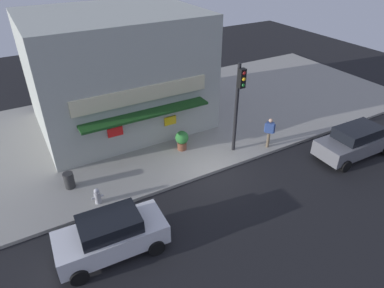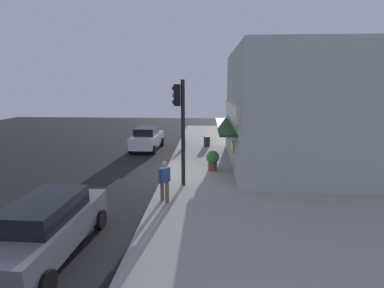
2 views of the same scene
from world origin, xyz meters
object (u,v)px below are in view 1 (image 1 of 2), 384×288
traffic_light (238,98)px  parked_car_grey (355,141)px  fire_hydrant (97,196)px  trash_can (69,180)px  parked_car_white (111,235)px  potted_plant_by_doorway (182,139)px  pedestrian (269,131)px

traffic_light → parked_car_grey: (5.46, -3.32, -2.43)m
fire_hydrant → trash_can: (-0.82, 1.71, 0.02)m
traffic_light → fire_hydrant: (-7.70, -0.50, -2.76)m
fire_hydrant → parked_car_white: bearing=-95.0°
potted_plant_by_doorway → parked_car_white: (-5.52, -4.81, 0.08)m
trash_can → fire_hydrant: bearing=-64.4°
trash_can → parked_car_grey: parked_car_grey is taller
parked_car_white → traffic_light: bearing=22.4°
trash_can → parked_car_grey: size_ratio=0.17×
fire_hydrant → pedestrian: pedestrian is taller
traffic_light → parked_car_grey: bearing=-31.3°
trash_can → traffic_light: bearing=-8.1°
traffic_light → potted_plant_by_doorway: bearing=147.7°
parked_car_grey → parked_car_white: size_ratio=1.12×
potted_plant_by_doorway → fire_hydrant: bearing=-158.9°
trash_can → potted_plant_by_doorway: (6.10, 0.32, 0.23)m
fire_hydrant → trash_can: 1.90m
trash_can → pedestrian: 10.60m
traffic_light → parked_car_grey: 6.84m
pedestrian → parked_car_grey: pedestrian is taller
pedestrian → potted_plant_by_doorway: (-4.35, 2.02, -0.30)m
traffic_light → parked_car_white: bearing=-157.6°
trash_can → parked_car_grey: 14.70m
trash_can → pedestrian: bearing=-9.3°
fire_hydrant → parked_car_grey: size_ratio=0.17×
potted_plant_by_doorway → parked_car_white: parked_car_white is taller
traffic_light → parked_car_grey: size_ratio=1.07×
trash_can → pedestrian: size_ratio=0.47×
potted_plant_by_doorway → parked_car_grey: bearing=-31.6°
traffic_light → potted_plant_by_doorway: size_ratio=4.43×
potted_plant_by_doorway → parked_car_grey: (7.88, -4.86, 0.08)m
parked_car_grey → parked_car_white: bearing=179.8°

